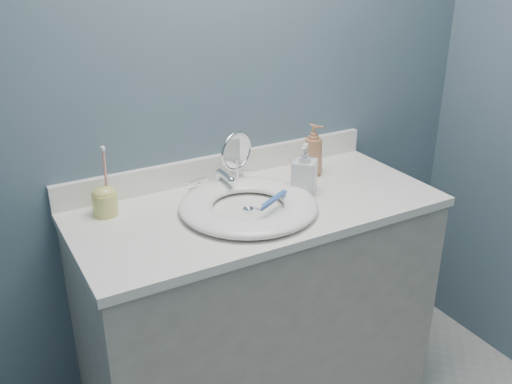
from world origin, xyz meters
TOP-DOWN VIEW (x-y plane):
  - back_wall at (0.00, 1.25)m, footprint 2.20×0.02m
  - vanity_cabinet at (0.00, 0.97)m, footprint 1.20×0.55m
  - countertop at (0.00, 0.97)m, footprint 1.22×0.57m
  - backsplash at (0.00, 1.24)m, footprint 1.22×0.02m
  - basin at (-0.05, 0.94)m, footprint 0.45×0.45m
  - drain at (-0.05, 0.94)m, footprint 0.04×0.04m
  - faucet at (-0.05, 1.14)m, footprint 0.25×0.13m
  - makeup_mirror at (0.00, 1.12)m, footprint 0.14×0.08m
  - soap_bottle_amber at (0.31, 1.10)m, footprint 0.10×0.10m
  - soap_bottle_clear at (0.18, 0.98)m, footprint 0.11×0.11m
  - toothbrush_holder at (-0.46, 1.14)m, footprint 0.08×0.08m
  - toothbrush_lying at (0.00, 0.89)m, footprint 0.16×0.10m

SIDE VIEW (x-z plane):
  - vanity_cabinet at x=0.00m, z-range 0.00..0.85m
  - countertop at x=0.00m, z-range 0.85..0.88m
  - drain at x=-0.05m, z-range 0.88..0.89m
  - basin at x=-0.05m, z-range 0.88..0.92m
  - faucet at x=-0.05m, z-range 0.87..0.95m
  - toothbrush_lying at x=0.00m, z-range 0.92..0.93m
  - backsplash at x=0.00m, z-range 0.88..0.97m
  - toothbrush_holder at x=-0.46m, z-range 0.82..1.05m
  - soap_bottle_clear at x=0.18m, z-range 0.88..1.06m
  - soap_bottle_amber at x=0.31m, z-range 0.88..1.07m
  - makeup_mirror at x=0.00m, z-range 0.89..1.10m
  - back_wall at x=0.00m, z-range 0.00..2.40m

